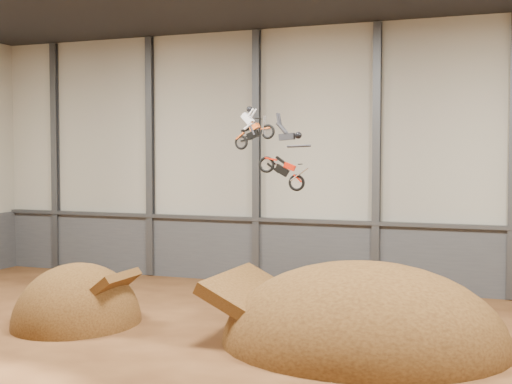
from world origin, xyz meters
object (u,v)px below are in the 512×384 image
landing_ramp (363,345)px  fmx_rider_b (278,151)px  fmx_rider_a (257,123)px  takeoff_ramp (78,324)px

landing_ramp → fmx_rider_b: size_ratio=3.94×
fmx_rider_a → fmx_rider_b: size_ratio=0.72×
landing_ramp → fmx_rider_a: 10.25m
fmx_rider_a → takeoff_ramp: bearing=-146.0°
takeoff_ramp → fmx_rider_b: 11.20m
takeoff_ramp → landing_ramp: size_ratio=0.55×
takeoff_ramp → fmx_rider_b: fmx_rider_b is taller
takeoff_ramp → fmx_rider_b: bearing=10.8°
takeoff_ramp → landing_ramp: landing_ramp is taller
landing_ramp → fmx_rider_b: (-3.60, 0.56, 7.27)m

